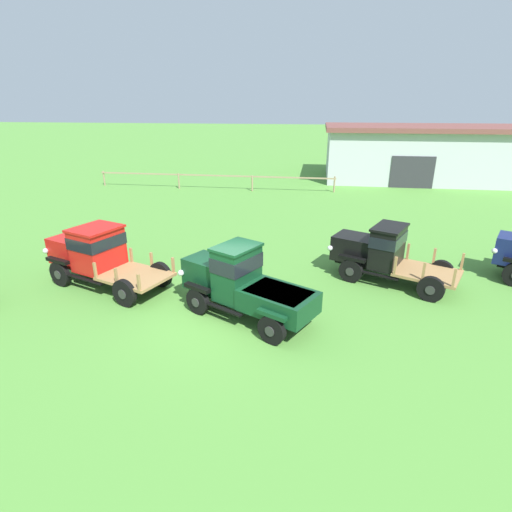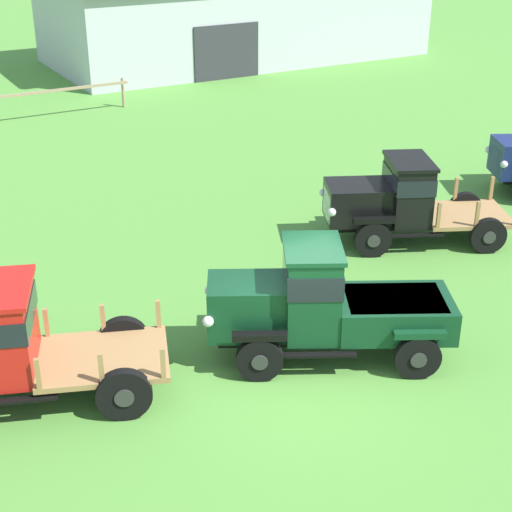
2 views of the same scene
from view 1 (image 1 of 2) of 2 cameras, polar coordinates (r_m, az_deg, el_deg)
name	(u,v)px [view 1 (image 1 of 2)]	position (r m, az deg, el deg)	size (l,w,h in m)	color
ground_plane	(220,320)	(12.30, -5.14, -9.05)	(240.00, 240.00, 0.00)	#518E38
farm_shed	(437,153)	(37.84, 24.46, 13.26)	(18.73, 9.09, 4.41)	#B2B7BC
paddock_fence	(214,177)	(30.85, -5.99, 11.10)	(18.16, 0.62, 1.15)	#997F60
vintage_truck_second_in_line	(95,253)	(15.33, -21.99, 0.39)	(5.18, 3.24, 2.13)	black
vintage_truck_midrow_center	(243,283)	(12.04, -1.94, -3.88)	(4.58, 3.29, 2.23)	black
vintage_truck_far_side	(381,252)	(15.28, 17.42, 0.59)	(4.76, 3.36, 2.08)	black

